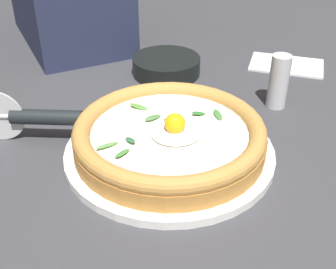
{
  "coord_description": "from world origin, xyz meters",
  "views": [
    {
      "loc": [
        -0.17,
        -0.47,
        0.36
      ],
      "look_at": [
        -0.0,
        0.0,
        0.03
      ],
      "focal_mm": 46.78,
      "sensor_mm": 36.0,
      "label": 1
    }
  ],
  "objects_px": {
    "side_bowl": "(166,66)",
    "pizza_cutter": "(32,117)",
    "pepper_shaker": "(279,81)",
    "folded_napkin": "(287,64)",
    "pizza": "(168,134)"
  },
  "relations": [
    {
      "from": "side_bowl",
      "to": "pizza_cutter",
      "type": "xyz_separation_m",
      "value": [
        -0.26,
        -0.15,
        0.02
      ]
    },
    {
      "from": "pizza_cutter",
      "to": "pepper_shaker",
      "type": "distance_m",
      "value": 0.39
    },
    {
      "from": "pepper_shaker",
      "to": "folded_napkin",
      "type": "bearing_deg",
      "value": 51.15
    },
    {
      "from": "side_bowl",
      "to": "folded_napkin",
      "type": "height_order",
      "value": "side_bowl"
    },
    {
      "from": "pizza",
      "to": "pizza_cutter",
      "type": "height_order",
      "value": "pizza_cutter"
    },
    {
      "from": "pizza",
      "to": "side_bowl",
      "type": "xyz_separation_m",
      "value": [
        0.09,
        0.25,
        -0.02
      ]
    },
    {
      "from": "pizza",
      "to": "side_bowl",
      "type": "height_order",
      "value": "pizza"
    },
    {
      "from": "side_bowl",
      "to": "folded_napkin",
      "type": "distance_m",
      "value": 0.24
    },
    {
      "from": "side_bowl",
      "to": "pizza",
      "type": "bearing_deg",
      "value": -109.11
    },
    {
      "from": "folded_napkin",
      "to": "pepper_shaker",
      "type": "xyz_separation_m",
      "value": [
        -0.11,
        -0.13,
        0.04
      ]
    },
    {
      "from": "pepper_shaker",
      "to": "pizza_cutter",
      "type": "bearing_deg",
      "value": 175.66
    },
    {
      "from": "side_bowl",
      "to": "pizza_cutter",
      "type": "relative_size",
      "value": 0.83
    },
    {
      "from": "pizza",
      "to": "pepper_shaker",
      "type": "bearing_deg",
      "value": 17.85
    },
    {
      "from": "pizza",
      "to": "pizza_cutter",
      "type": "xyz_separation_m",
      "value": [
        -0.17,
        0.1,
        0.01
      ]
    },
    {
      "from": "folded_napkin",
      "to": "pizza",
      "type": "bearing_deg",
      "value": -147.92
    }
  ]
}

